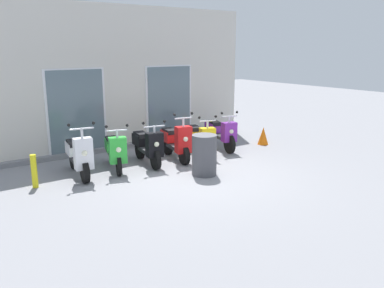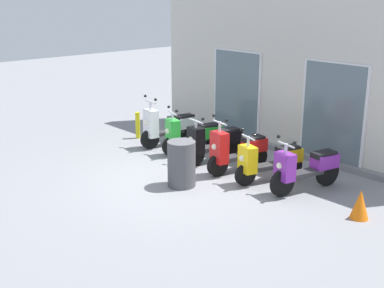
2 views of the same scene
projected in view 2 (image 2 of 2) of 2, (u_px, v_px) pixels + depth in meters
ground_plane at (181, 180)px, 10.42m from camera, size 40.00×40.00×0.00m
storefront_facade at (286, 72)px, 11.99m from camera, size 8.22×0.50×3.96m
scooter_white at (168, 127)px, 12.67m from camera, size 0.62×1.63×1.31m
scooter_green at (192, 134)px, 12.06m from camera, size 0.77×1.55×1.17m
scooter_black at (213, 142)px, 11.41m from camera, size 0.62×1.57×1.17m
scooter_red at (237, 150)px, 10.79m from camera, size 0.62×1.53×1.29m
scooter_yellow at (269, 160)px, 10.26m from camera, size 0.74×1.56×1.14m
scooter_purple at (306, 168)px, 9.76m from camera, size 0.69×1.65×1.15m
curb_bollard at (138, 125)px, 13.31m from camera, size 0.12×0.12×0.70m
trash_bin at (181, 164)px, 10.02m from camera, size 0.56×0.56×0.92m
traffic_cone at (360, 204)px, 8.62m from camera, size 0.32×0.32×0.52m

